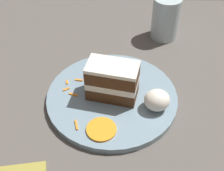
{
  "coord_description": "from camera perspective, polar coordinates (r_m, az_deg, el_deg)",
  "views": [
    {
      "loc": [
        -0.03,
        -0.46,
        0.53
      ],
      "look_at": [
        -0.04,
        0.02,
        0.07
      ],
      "focal_mm": 50.0,
      "sensor_mm": 36.0,
      "label": 1
    }
  ],
  "objects": [
    {
      "name": "plate",
      "position": [
        0.69,
        -0.0,
        -2.21
      ],
      "size": [
        0.29,
        0.29,
        0.02
      ],
      "primitive_type": "cylinder",
      "color": "gray",
      "rests_on": "dining_table"
    },
    {
      "name": "cream_dollop",
      "position": [
        0.65,
        8.23,
        -2.67
      ],
      "size": [
        0.05,
        0.05,
        0.05
      ],
      "primitive_type": "ellipsoid",
      "color": "white",
      "rests_on": "plate"
    },
    {
      "name": "drinking_glass",
      "position": [
        0.87,
        9.71,
        11.66
      ],
      "size": [
        0.07,
        0.07,
        0.12
      ],
      "color": "silver",
      "rests_on": "dining_table"
    },
    {
      "name": "cake_slice",
      "position": [
        0.66,
        0.08,
        0.88
      ],
      "size": [
        0.12,
        0.08,
        0.08
      ],
      "rotation": [
        0.0,
        0.0,
        4.51
      ],
      "color": "#4C2D19",
      "rests_on": "plate"
    },
    {
      "name": "orange_garnish",
      "position": [
        0.62,
        -1.96,
        -8.01
      ],
      "size": [
        0.06,
        0.06,
        0.0
      ],
      "primitive_type": "cylinder",
      "color": "orange",
      "rests_on": "plate"
    },
    {
      "name": "carrot_shreds_scatter",
      "position": [
        0.69,
        -6.52,
        -1.43
      ],
      "size": [
        0.07,
        0.16,
        0.0
      ],
      "color": "orange",
      "rests_on": "plate"
    },
    {
      "name": "ground_plane",
      "position": [
        0.7,
        3.49,
        -5.06
      ],
      "size": [
        6.0,
        6.0,
        0.0
      ],
      "primitive_type": "plane",
      "color": "#4C4742",
      "rests_on": "ground"
    },
    {
      "name": "dining_table",
      "position": [
        0.69,
        3.52,
        -4.47
      ],
      "size": [
        1.05,
        0.95,
        0.02
      ],
      "primitive_type": "cube",
      "color": "#56514C",
      "rests_on": "ground"
    }
  ]
}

